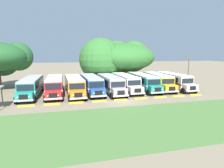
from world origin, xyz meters
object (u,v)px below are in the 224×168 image
object	(u,v)px
parked_bus_slot_5	(125,82)
broad_shade_tree	(117,58)
parked_bus_slot_4	(110,83)
parked_bus_slot_7	(158,80)
parked_bus_slot_3	(91,83)
parked_bus_slot_8	(173,80)
parked_bus_slot_0	(31,86)
parked_bus_slot_6	(143,81)
utility_pole	(188,69)
parked_bus_slot_1	(55,85)
parked_bus_slot_2	(74,85)

from	to	relation	value
parked_bus_slot_5	broad_shade_tree	size ratio (longest dim) A/B	0.62
parked_bus_slot_4	parked_bus_slot_7	xyz separation A→B (m)	(9.47, 0.88, 0.00)
parked_bus_slot_3	parked_bus_slot_5	size ratio (longest dim) A/B	1.00
parked_bus_slot_8	parked_bus_slot_0	bearing A→B (deg)	-90.14
parked_bus_slot_6	utility_pole	distance (m)	11.10
parked_bus_slot_6	parked_bus_slot_7	bearing A→B (deg)	93.33
parked_bus_slot_0	parked_bus_slot_6	bearing A→B (deg)	92.46
parked_bus_slot_1	parked_bus_slot_8	size ratio (longest dim) A/B	1.00
parked_bus_slot_0	parked_bus_slot_5	xyz separation A→B (m)	(15.73, 0.23, 0.00)
parked_bus_slot_3	utility_pole	world-z (taller)	utility_pole
parked_bus_slot_7	parked_bus_slot_0	bearing A→B (deg)	-84.81
parked_bus_slot_7	utility_pole	xyz separation A→B (m)	(7.79, 1.63, 1.82)
parked_bus_slot_5	parked_bus_slot_6	size ratio (longest dim) A/B	1.00
parked_bus_slot_6	parked_bus_slot_8	size ratio (longest dim) A/B	1.00
parked_bus_slot_8	broad_shade_tree	world-z (taller)	broad_shade_tree
parked_bus_slot_8	parked_bus_slot_1	bearing A→B (deg)	-90.18
parked_bus_slot_6	parked_bus_slot_8	bearing A→B (deg)	88.39
parked_bus_slot_0	parked_bus_slot_2	xyz separation A→B (m)	(6.67, -0.62, 0.00)
parked_bus_slot_3	parked_bus_slot_4	xyz separation A→B (m)	(3.15, -0.67, 0.00)
parked_bus_slot_0	parked_bus_slot_1	size ratio (longest dim) A/B	1.00
parked_bus_slot_0	parked_bus_slot_4	size ratio (longest dim) A/B	1.00
parked_bus_slot_6	parked_bus_slot_5	bearing A→B (deg)	-91.87
parked_bus_slot_1	parked_bus_slot_2	xyz separation A→B (m)	(3.14, -0.61, 0.00)
parked_bus_slot_2	parked_bus_slot_7	distance (m)	15.55
broad_shade_tree	parked_bus_slot_4	bearing A→B (deg)	-111.60
parked_bus_slot_1	parked_bus_slot_8	bearing A→B (deg)	90.10
parked_bus_slot_3	utility_pole	bearing A→B (deg)	93.47
parked_bus_slot_7	broad_shade_tree	size ratio (longest dim) A/B	0.62
parked_bus_slot_5	parked_bus_slot_2	bearing A→B (deg)	-85.64
parked_bus_slot_2	parked_bus_slot_5	distance (m)	9.11
parked_bus_slot_2	parked_bus_slot_4	xyz separation A→B (m)	(6.06, -0.03, 0.00)
parked_bus_slot_3	parked_bus_slot_4	world-z (taller)	same
parked_bus_slot_3	broad_shade_tree	bearing A→B (deg)	143.30
parked_bus_slot_0	parked_bus_slot_6	size ratio (longest dim) A/B	1.00
parked_bus_slot_1	parked_bus_slot_6	xyz separation A→B (m)	(15.66, 0.09, 0.00)
parked_bus_slot_8	broad_shade_tree	distance (m)	14.39
parked_bus_slot_6	parked_bus_slot_7	distance (m)	3.02
parked_bus_slot_2	parked_bus_slot_5	size ratio (longest dim) A/B	1.00
parked_bus_slot_1	parked_bus_slot_2	distance (m)	3.20
parked_bus_slot_0	broad_shade_tree	bearing A→B (deg)	125.02
parked_bus_slot_8	parked_bus_slot_3	bearing A→B (deg)	-90.40
parked_bus_slot_4	utility_pole	distance (m)	17.54
parked_bus_slot_4	broad_shade_tree	xyz separation A→B (m)	(4.70, 11.88, 3.92)
parked_bus_slot_5	utility_pole	bearing A→B (deg)	95.56
parked_bus_slot_3	broad_shade_tree	size ratio (longest dim) A/B	0.62
parked_bus_slot_3	parked_bus_slot_8	bearing A→B (deg)	87.72
parked_bus_slot_4	parked_bus_slot_5	world-z (taller)	same
parked_bus_slot_6	broad_shade_tree	world-z (taller)	broad_shade_tree
parked_bus_slot_2	parked_bus_slot_6	world-z (taller)	same
parked_bus_slot_7	utility_pole	world-z (taller)	utility_pole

